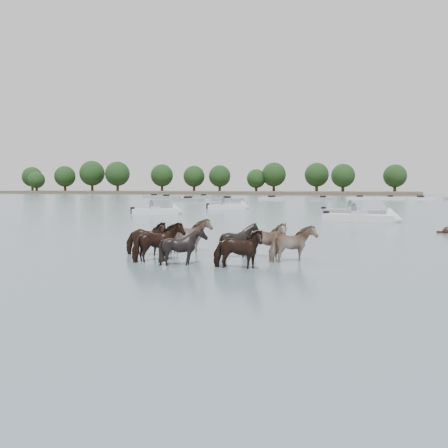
% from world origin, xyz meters
% --- Properties ---
extents(ground, '(400.00, 400.00, 0.00)m').
position_xyz_m(ground, '(0.00, 0.00, 0.00)').
color(ground, '#4C616D').
rests_on(ground, ground).
extents(shoreline, '(160.00, 30.00, 1.00)m').
position_xyz_m(shoreline, '(-70.00, 150.00, 0.50)').
color(shoreline, '#4C4233').
rests_on(shoreline, ground).
extents(pony_herd, '(6.71, 4.08, 1.40)m').
position_xyz_m(pony_herd, '(-0.83, 0.40, 0.53)').
color(pony_herd, black).
rests_on(pony_herd, ground).
extents(swimming_pony, '(0.72, 0.44, 0.44)m').
position_xyz_m(swimming_pony, '(7.12, 13.24, 0.10)').
color(swimming_pony, black).
rests_on(swimming_pony, ground).
extents(motorboat_a, '(4.68, 3.35, 1.92)m').
position_xyz_m(motorboat_a, '(-14.79, 24.71, 0.23)').
color(motorboat_a, silver).
rests_on(motorboat_a, ground).
extents(motorboat_b, '(5.65, 2.90, 1.92)m').
position_xyz_m(motorboat_b, '(2.91, 21.10, 0.23)').
color(motorboat_b, silver).
rests_on(motorboat_b, ground).
extents(motorboat_c, '(6.20, 2.63, 1.92)m').
position_xyz_m(motorboat_c, '(1.89, 29.08, 0.22)').
color(motorboat_c, gray).
rests_on(motorboat_c, ground).
extents(motorboat_f, '(4.79, 3.16, 1.92)m').
position_xyz_m(motorboat_f, '(-12.29, 36.34, 0.23)').
color(motorboat_f, silver).
rests_on(motorboat_f, ground).
extents(distant_flotilla, '(104.94, 28.65, 0.93)m').
position_xyz_m(distant_flotilla, '(0.03, 79.40, 0.26)').
color(distant_flotilla, gray).
rests_on(distant_flotilla, ground).
extents(treeline, '(151.01, 21.69, 12.41)m').
position_xyz_m(treeline, '(-74.27, 152.40, 6.63)').
color(treeline, '#382619').
rests_on(treeline, ground).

